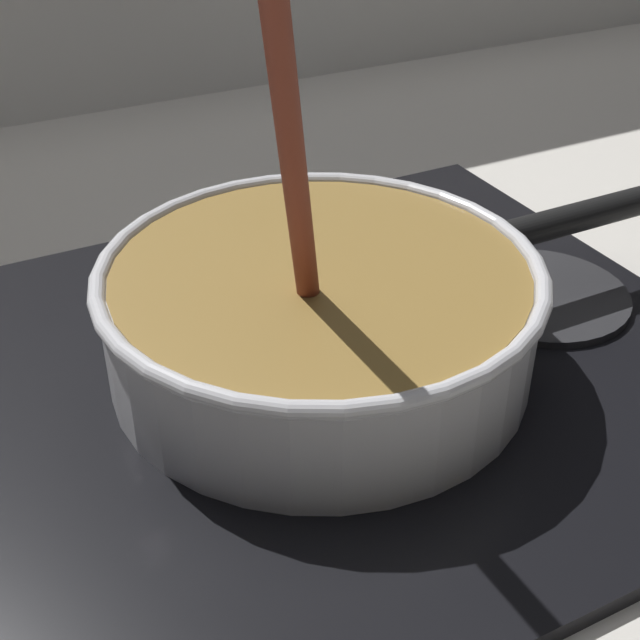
# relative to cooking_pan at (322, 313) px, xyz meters

# --- Properties ---
(ground) EXTENTS (2.40, 1.60, 0.04)m
(ground) POSITION_rel_cooking_pan_xyz_m (0.01, -0.19, -0.07)
(ground) COLOR beige
(hob_plate) EXTENTS (0.56, 0.48, 0.01)m
(hob_plate) POSITION_rel_cooking_pan_xyz_m (-0.00, 0.00, -0.05)
(hob_plate) COLOR black
(hob_plate) RESTS_ON ground
(burner_ring) EXTENTS (0.17, 0.17, 0.01)m
(burner_ring) POSITION_rel_cooking_pan_xyz_m (-0.00, 0.00, -0.04)
(burner_ring) COLOR #592D0C
(burner_ring) RESTS_ON hob_plate
(spare_burner) EXTENTS (0.14, 0.14, 0.01)m
(spare_burner) POSITION_rel_cooking_pan_xyz_m (0.19, 0.00, -0.04)
(spare_burner) COLOR #262628
(spare_burner) RESTS_ON hob_plate
(cooking_pan) EXTENTS (0.45, 0.29, 0.32)m
(cooking_pan) POSITION_rel_cooking_pan_xyz_m (0.00, 0.00, 0.00)
(cooking_pan) COLOR silver
(cooking_pan) RESTS_ON hob_plate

